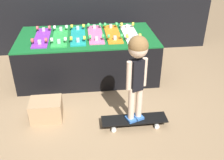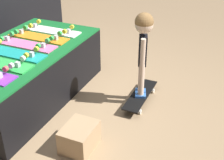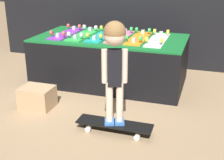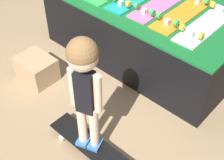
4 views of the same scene
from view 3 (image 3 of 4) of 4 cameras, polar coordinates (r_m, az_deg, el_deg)
ground_plane at (r=3.59m, az=-3.60°, el=-3.87°), size 16.00×16.00×0.00m
display_rack at (r=4.06m, az=-0.28°, el=3.70°), size 1.89×1.01×0.60m
skateboard_purple_on_rack at (r=4.19m, az=-8.32°, el=8.50°), size 0.20×0.74×0.09m
skateboard_green_on_rack at (r=4.09m, az=-5.27°, el=8.32°), size 0.20×0.74×0.09m
skateboard_teal_on_rack at (r=4.02m, az=-1.97°, el=8.17°), size 0.20×0.74×0.09m
skateboard_pink_on_rack at (r=3.97m, az=1.49°, el=8.02°), size 0.20×0.74×0.09m
skateboard_orange_on_rack at (r=3.90m, az=4.90°, el=7.74°), size 0.20×0.74×0.09m
skateboard_white_on_rack at (r=3.84m, az=8.36°, el=7.37°), size 0.20×0.74×0.09m
skateboard_on_floor at (r=2.93m, az=0.44°, el=-8.17°), size 0.71×0.18×0.09m
child at (r=2.67m, az=0.48°, el=4.75°), size 0.22×0.19×0.95m
storage_box at (r=3.49m, az=-13.53°, el=-3.08°), size 0.35×0.27×0.23m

